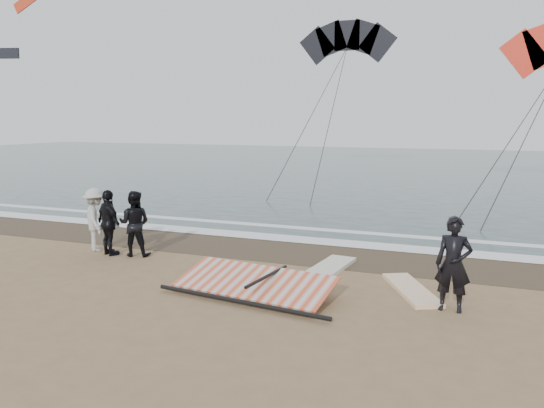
# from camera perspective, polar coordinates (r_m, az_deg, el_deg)

# --- Properties ---
(ground) EXTENTS (120.00, 120.00, 0.00)m
(ground) POSITION_cam_1_polar(r_m,az_deg,el_deg) (10.87, 0.82, -11.14)
(ground) COLOR #8C704C
(ground) RESTS_ON ground
(sea) EXTENTS (120.00, 54.00, 0.02)m
(sea) POSITION_cam_1_polar(r_m,az_deg,el_deg) (42.88, 16.32, 3.76)
(sea) COLOR #233838
(sea) RESTS_ON ground
(wet_sand) EXTENTS (120.00, 2.80, 0.01)m
(wet_sand) POSITION_cam_1_polar(r_m,az_deg,el_deg) (14.98, 6.82, -5.46)
(wet_sand) COLOR #4C3D2B
(wet_sand) RESTS_ON ground
(foam_near) EXTENTS (120.00, 0.90, 0.01)m
(foam_near) POSITION_cam_1_polar(r_m,az_deg,el_deg) (16.30, 8.04, -4.21)
(foam_near) COLOR white
(foam_near) RESTS_ON sea
(foam_far) EXTENTS (120.00, 0.45, 0.01)m
(foam_far) POSITION_cam_1_polar(r_m,az_deg,el_deg) (17.92, 9.28, -3.02)
(foam_far) COLOR white
(foam_far) RESTS_ON sea
(man_main) EXTENTS (0.72, 0.49, 1.90)m
(man_main) POSITION_cam_1_polar(r_m,az_deg,el_deg) (11.05, 18.93, -6.14)
(man_main) COLOR black
(man_main) RESTS_ON ground
(board_white) EXTENTS (1.55, 2.28, 0.09)m
(board_white) POSITION_cam_1_polar(r_m,az_deg,el_deg) (12.23, 14.73, -8.89)
(board_white) COLOR white
(board_white) RESTS_ON ground
(board_cream) EXTENTS (0.99, 2.65, 0.11)m
(board_cream) POSITION_cam_1_polar(r_m,az_deg,el_deg) (13.35, 5.85, -7.06)
(board_cream) COLOR silver
(board_cream) RESTS_ON ground
(trio_cluster) EXTENTS (2.58, 1.38, 1.84)m
(trio_cluster) POSITION_cam_1_polar(r_m,az_deg,el_deg) (15.58, -16.90, -1.82)
(trio_cluster) COLOR black
(trio_cluster) RESTS_ON ground
(sail_rig) EXTENTS (4.01, 2.13, 0.49)m
(sail_rig) POSITION_cam_1_polar(r_m,az_deg,el_deg) (11.73, -1.97, -8.60)
(sail_rig) COLOR black
(sail_rig) RESTS_ON ground
(kite_dark) EXTENTS (7.59, 7.75, 17.62)m
(kite_dark) POSITION_cam_1_polar(r_m,az_deg,el_deg) (38.18, 8.04, 16.64)
(kite_dark) COLOR black
(kite_dark) RESTS_ON ground
(distant_kites) EXTENTS (9.97, 4.12, 7.54)m
(distant_kites) POSITION_cam_1_polar(r_m,az_deg,el_deg) (55.68, -26.72, 17.81)
(distant_kites) COLOR #E25B1A
(distant_kites) RESTS_ON ground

